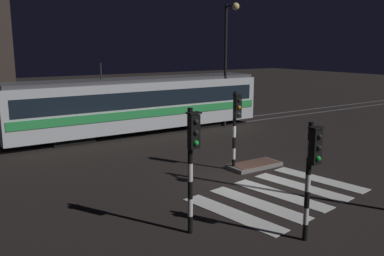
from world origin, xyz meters
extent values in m
plane|color=black|center=(0.00, 0.00, 0.00)|extent=(120.00, 120.00, 0.00)
cube|color=#59595E|center=(0.00, 9.53, 0.01)|extent=(80.00, 0.12, 0.03)
cube|color=#59595E|center=(0.00, 10.97, 0.01)|extent=(80.00, 0.12, 0.03)
cube|color=silver|center=(-2.45, -2.21, 0.01)|extent=(1.26, 3.83, 0.02)
cube|color=silver|center=(-1.22, -2.03, 0.01)|extent=(1.26, 3.83, 0.02)
cube|color=silver|center=(0.00, -1.84, 0.01)|extent=(1.26, 3.83, 0.02)
cube|color=silver|center=(1.22, -1.65, 0.01)|extent=(1.26, 3.83, 0.02)
cube|color=silver|center=(2.45, -1.46, 0.01)|extent=(1.26, 3.83, 0.02)
cube|color=slate|center=(1.49, 1.18, 0.08)|extent=(2.33, 1.08, 0.16)
cube|color=brown|center=(1.49, 1.18, 0.17)|extent=(2.10, 0.97, 0.02)
cylinder|color=black|center=(-4.23, -2.60, 0.25)|extent=(0.14, 0.14, 0.50)
cylinder|color=white|center=(-4.23, -2.60, 0.75)|extent=(0.14, 0.14, 0.50)
cylinder|color=black|center=(-4.23, -2.60, 1.24)|extent=(0.14, 0.14, 0.50)
cylinder|color=white|center=(-4.23, -2.60, 1.74)|extent=(0.14, 0.14, 0.50)
cylinder|color=black|center=(-4.23, -2.60, 2.24)|extent=(0.14, 0.14, 0.50)
cylinder|color=white|center=(-4.23, -2.60, 2.73)|extent=(0.14, 0.14, 0.50)
cylinder|color=black|center=(-4.23, -2.60, 3.23)|extent=(0.14, 0.14, 0.50)
cube|color=black|center=(-4.23, -2.77, 2.88)|extent=(0.28, 0.20, 0.90)
sphere|color=black|center=(-4.23, -2.88, 3.16)|extent=(0.14, 0.14, 0.14)
sphere|color=black|center=(-4.23, -2.88, 2.88)|extent=(0.14, 0.14, 0.14)
sphere|color=green|center=(-4.23, -2.88, 2.60)|extent=(0.14, 0.14, 0.14)
cube|color=black|center=(-4.23, -2.77, 3.37)|extent=(0.36, 0.24, 0.04)
cylinder|color=black|center=(-1.93, -4.63, 0.23)|extent=(0.14, 0.14, 0.45)
cylinder|color=white|center=(-1.93, -4.63, 0.68)|extent=(0.14, 0.14, 0.45)
cylinder|color=black|center=(-1.93, -4.63, 1.14)|extent=(0.14, 0.14, 0.45)
cylinder|color=white|center=(-1.93, -4.63, 1.59)|extent=(0.14, 0.14, 0.45)
cylinder|color=black|center=(-1.93, -4.63, 2.05)|extent=(0.14, 0.14, 0.45)
cylinder|color=white|center=(-1.93, -4.63, 2.50)|extent=(0.14, 0.14, 0.45)
cylinder|color=black|center=(-1.93, -4.63, 2.95)|extent=(0.14, 0.14, 0.45)
cube|color=black|center=(-1.93, -4.80, 2.58)|extent=(0.28, 0.20, 0.90)
sphere|color=black|center=(-1.93, -4.91, 2.86)|extent=(0.14, 0.14, 0.14)
sphere|color=black|center=(-1.93, -4.91, 2.58)|extent=(0.14, 0.14, 0.14)
sphere|color=green|center=(-1.93, -4.91, 2.30)|extent=(0.14, 0.14, 0.14)
cube|color=black|center=(-1.93, -4.80, 3.07)|extent=(0.36, 0.24, 0.04)
cylinder|color=black|center=(0.50, 1.35, 0.23)|extent=(0.14, 0.14, 0.47)
cylinder|color=white|center=(0.50, 1.35, 0.70)|extent=(0.14, 0.14, 0.47)
cylinder|color=black|center=(0.50, 1.35, 1.17)|extent=(0.14, 0.14, 0.47)
cylinder|color=white|center=(0.50, 1.35, 1.63)|extent=(0.14, 0.14, 0.47)
cylinder|color=black|center=(0.50, 1.35, 2.10)|extent=(0.14, 0.14, 0.47)
cylinder|color=white|center=(0.50, 1.35, 2.56)|extent=(0.14, 0.14, 0.47)
cylinder|color=black|center=(0.50, 1.35, 3.03)|extent=(0.14, 0.14, 0.47)
cube|color=black|center=(0.50, 1.18, 2.66)|extent=(0.28, 0.20, 0.90)
sphere|color=black|center=(0.50, 1.07, 2.94)|extent=(0.14, 0.14, 0.14)
sphere|color=orange|center=(0.50, 1.07, 2.66)|extent=(0.14, 0.14, 0.14)
sphere|color=black|center=(0.50, 1.07, 2.38)|extent=(0.14, 0.14, 0.14)
cube|color=black|center=(0.50, 1.18, 3.15)|extent=(0.36, 0.24, 0.04)
cylinder|color=black|center=(6.07, 9.12, 3.77)|extent=(0.18, 0.18, 7.54)
cylinder|color=black|center=(6.07, 8.67, 7.44)|extent=(0.10, 0.90, 0.10)
sphere|color=#F9E08C|center=(6.07, 8.22, 7.36)|extent=(0.44, 0.44, 0.44)
cube|color=silver|center=(0.65, 10.25, 1.70)|extent=(15.44, 2.50, 2.70)
cube|color=green|center=(0.65, 8.98, 1.35)|extent=(15.13, 0.04, 0.44)
cube|color=green|center=(0.65, 11.52, 1.35)|extent=(15.13, 0.04, 0.44)
cube|color=black|center=(0.65, 8.98, 2.15)|extent=(14.67, 0.03, 0.90)
cube|color=#4C4C51|center=(0.65, 10.25, 3.15)|extent=(15.13, 2.30, 0.20)
cylinder|color=#262628|center=(-1.67, 10.25, 3.65)|extent=(0.08, 0.08, 1.00)
cube|color=black|center=(4.89, 10.25, 0.17)|extent=(2.20, 2.00, 0.35)
cube|color=black|center=(-3.60, 10.25, 0.17)|extent=(2.20, 2.00, 0.35)
sphere|color=#F9F2CC|center=(8.42, 10.25, 1.30)|extent=(0.24, 0.24, 0.24)
camera|label=1|loc=(-10.03, -11.47, 5.05)|focal=38.65mm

